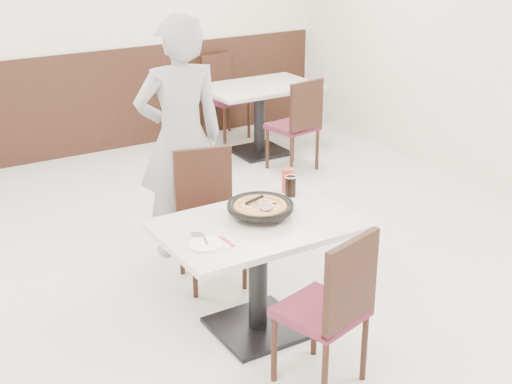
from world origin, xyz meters
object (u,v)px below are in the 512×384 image
bg_table_right (259,120)px  bg_chair_right_far (227,98)px  pizza_pan (260,210)px  cola_glass (291,187)px  side_plate (205,244)px  red_cup (288,180)px  diner_person (180,139)px  bg_chair_right_near (293,124)px  chair_near (321,308)px  pizza (260,209)px  main_table (258,278)px  chair_far (212,221)px

bg_table_right → bg_chair_right_far: (-0.03, 0.67, 0.10)m
pizza_pan → cola_glass: (0.35, 0.19, 0.02)m
side_plate → red_cup: (0.85, 0.44, 0.07)m
bg_table_right → diner_person: bearing=-135.5°
pizza_pan → bg_chair_right_near: bearing=51.8°
pizza_pan → bg_chair_right_far: 4.01m
chair_near → pizza_pan: 0.76m
chair_near → pizza: (0.02, 0.67, 0.34)m
diner_person → main_table: bearing=94.8°
main_table → chair_near: size_ratio=1.26×
chair_near → cola_glass: chair_near is taller
bg_chair_right_far → bg_table_right: bearing=82.9°
main_table → bg_table_right: (1.85, 2.99, 0.00)m
chair_near → bg_chair_right_far: bearing=51.8°
chair_near → main_table: bearing=76.6°
pizza_pan → side_plate: pizza_pan is taller
side_plate → pizza: bearing=18.8°
chair_near → red_cup: chair_near is taller
main_table → red_cup: bearing=37.0°
diner_person → bg_chair_right_far: 2.98m
main_table → bg_chair_right_far: bg_chair_right_far is taller
chair_near → cola_glass: 1.02m
pizza_pan → bg_table_right: bearing=58.4°
side_plate → bg_chair_right_far: (2.24, 3.76, -0.28)m
diner_person → side_plate: bearing=78.8°
cola_glass → bg_chair_right_far: bg_chair_right_far is taller
main_table → chair_far: bearing=85.5°
diner_person → bg_table_right: size_ratio=1.53×
chair_near → bg_chair_right_far: 4.64m
pizza_pan → side_plate: bearing=-159.4°
chair_far → cola_glass: chair_far is taller
cola_glass → bg_table_right: bearing=62.1°
chair_far → chair_near: bearing=99.9°
bg_table_right → chair_far: bearing=-128.3°
bg_chair_right_far → chair_far: bearing=49.3°
side_plate → cola_glass: size_ratio=1.51×
side_plate → bg_table_right: size_ratio=0.16×
main_table → red_cup: 0.71m
pizza → bg_chair_right_far: bg_chair_right_far is taller
chair_near → cola_glass: size_ratio=7.31×
diner_person → pizza_pan: bearing=97.4°
diner_person → bg_chair_right_far: (1.73, 2.39, -0.44)m
cola_glass → red_cup: (0.03, 0.07, 0.02)m
chair_near → bg_table_right: (1.83, 3.61, -0.10)m
main_table → pizza: (0.04, 0.05, 0.44)m
pizza → cola_glass: bearing=29.7°
bg_chair_right_far → side_plate: bearing=49.6°
red_cup → pizza: bearing=-144.3°
main_table → diner_person: 1.38m
diner_person → bg_chair_right_near: bearing=-138.5°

